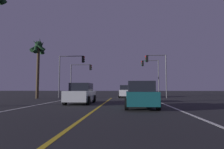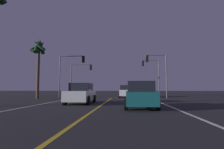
# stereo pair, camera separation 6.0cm
# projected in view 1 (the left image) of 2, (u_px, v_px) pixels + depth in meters

# --- Properties ---
(lane_edge_right) EXTENTS (0.16, 31.66, 0.01)m
(lane_edge_right) POSITION_uv_depth(u_px,v_px,m) (196.00, 117.00, 8.21)
(lane_edge_right) COLOR silver
(lane_edge_right) RESTS_ON ground
(lane_center_divider) EXTENTS (0.16, 31.66, 0.01)m
(lane_center_divider) POSITION_uv_depth(u_px,v_px,m) (87.00, 116.00, 8.54)
(lane_center_divider) COLOR gold
(lane_center_divider) RESTS_ON ground
(car_oncoming) EXTENTS (2.02, 4.30, 1.70)m
(car_oncoming) POSITION_uv_depth(u_px,v_px,m) (81.00, 94.00, 15.47)
(car_oncoming) COLOR black
(car_oncoming) RESTS_ON ground
(car_lead_same_lane) EXTENTS (2.02, 4.30, 1.70)m
(car_lead_same_lane) POSITION_uv_depth(u_px,v_px,m) (140.00, 95.00, 12.02)
(car_lead_same_lane) COLOR black
(car_lead_same_lane) RESTS_ON ground
(car_ahead_far) EXTENTS (2.02, 4.30, 1.70)m
(car_ahead_far) POSITION_uv_depth(u_px,v_px,m) (126.00, 92.00, 26.17)
(car_ahead_far) COLOR black
(car_ahead_far) RESTS_ON ground
(traffic_light_near_right) EXTENTS (2.79, 0.36, 5.72)m
(traffic_light_near_right) POSITION_uv_depth(u_px,v_px,m) (156.00, 66.00, 24.70)
(traffic_light_near_right) COLOR #4C4C51
(traffic_light_near_right) RESTS_ON ground
(traffic_light_near_left) EXTENTS (3.60, 0.36, 5.74)m
(traffic_light_near_left) POSITION_uv_depth(u_px,v_px,m) (71.00, 66.00, 25.49)
(traffic_light_near_left) COLOR #4C4C51
(traffic_light_near_left) RESTS_ON ground
(traffic_light_far_right) EXTENTS (2.84, 0.36, 5.83)m
(traffic_light_far_right) POSITION_uv_depth(u_px,v_px,m) (151.00, 70.00, 30.17)
(traffic_light_far_right) COLOR #4C4C51
(traffic_light_far_right) RESTS_ON ground
(traffic_light_far_left) EXTENTS (3.60, 0.36, 5.25)m
(traffic_light_far_left) POSITION_uv_depth(u_px,v_px,m) (81.00, 72.00, 30.93)
(traffic_light_far_left) COLOR #4C4C51
(traffic_light_far_left) RESTS_ON ground
(palm_tree_left_mid) EXTENTS (1.91, 2.17, 7.70)m
(palm_tree_left_mid) POSITION_uv_depth(u_px,v_px,m) (38.00, 50.00, 23.60)
(palm_tree_left_mid) COLOR #473826
(palm_tree_left_mid) RESTS_ON ground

